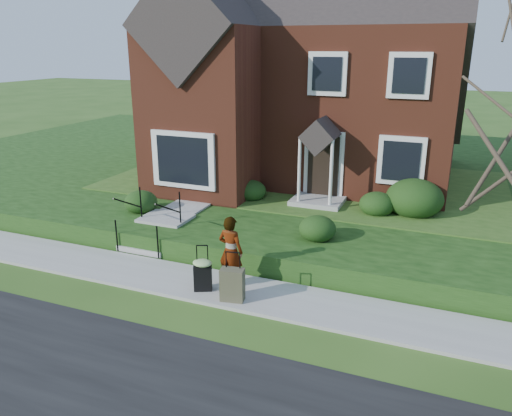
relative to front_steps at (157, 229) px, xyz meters
The scene contains 10 objects.
ground 3.14m from the front_steps, 36.42° to the right, with size 120.00×120.00×0.00m, color #2D5119.
sidewalk 3.14m from the front_steps, 36.42° to the right, with size 60.00×1.60×0.08m, color #9E9B93.
terrace 11.15m from the front_steps, 54.33° to the left, with size 44.00×20.00×0.60m, color #17370F.
walkway 3.16m from the front_steps, 90.00° to the left, with size 1.20×6.00×0.06m, color #9E9B93.
main_house 9.41m from the front_steps, 73.56° to the left, with size 10.40×10.20×9.40m.
front_steps is the anchor object (origin of this frame).
foundation_shrubs 4.33m from the front_steps, 45.37° to the left, with size 10.06×4.40×1.19m.
woman 3.51m from the front_steps, 28.26° to the right, with size 0.62×0.40×1.69m, color #999999.
suitcase_black 3.35m from the front_steps, 39.64° to the right, with size 0.56×0.52×1.09m.
suitcase_olive 4.12m from the front_steps, 34.26° to the right, with size 0.56×0.37×1.12m.
Camera 1 is at (5.08, -9.39, 5.44)m, focal length 35.00 mm.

